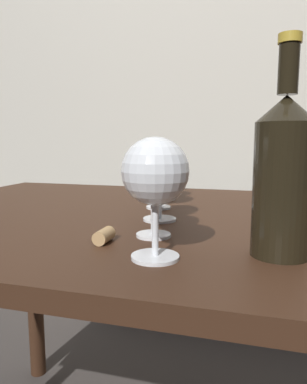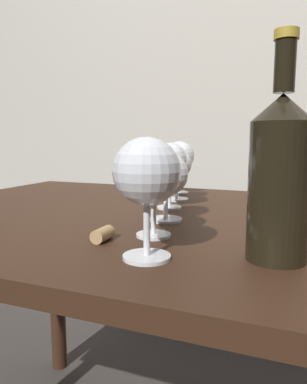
{
  "view_description": "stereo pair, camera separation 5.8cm",
  "coord_description": "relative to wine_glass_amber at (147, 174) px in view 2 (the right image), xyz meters",
  "views": [
    {
      "loc": [
        0.04,
        -0.74,
        0.88
      ],
      "look_at": [
        -0.12,
        -0.18,
        0.8
      ],
      "focal_mm": 33.6,
      "sensor_mm": 36.0,
      "label": 1
    },
    {
      "loc": [
        0.09,
        -0.72,
        0.88
      ],
      "look_at": [
        -0.12,
        -0.18,
        0.8
      ],
      "focal_mm": 33.6,
      "sensor_mm": 36.0,
      "label": 2
    }
  ],
  "objects": [
    {
      "name": "wine_glass_amber",
      "position": [
        0.0,
        0.0,
        0.0
      ],
      "size": [
        0.09,
        0.09,
        0.16
      ],
      "color": "white",
      "rests_on": "dining_table"
    },
    {
      "name": "cork",
      "position": [
        -0.1,
        0.05,
        -0.1
      ],
      "size": [
        0.02,
        0.04,
        0.02
      ],
      "primitive_type": "cylinder",
      "rotation": [
        1.57,
        0.0,
        0.0
      ],
      "color": "tan",
      "rests_on": "dining_table"
    },
    {
      "name": "wine_bottle",
      "position": [
        0.16,
        0.06,
        -0.0
      ],
      "size": [
        0.08,
        0.08,
        0.29
      ],
      "color": "black",
      "rests_on": "dining_table"
    },
    {
      "name": "dining_table",
      "position": [
        0.08,
        0.29,
        -0.19
      ],
      "size": [
        1.57,
        0.83,
        0.72
      ],
      "color": "#382114",
      "rests_on": "ground_plane"
    },
    {
      "name": "wine_glass_white",
      "position": [
        -0.14,
        0.58,
        -0.01
      ],
      "size": [
        0.09,
        0.09,
        0.15
      ],
      "color": "white",
      "rests_on": "dining_table"
    },
    {
      "name": "back_wall",
      "position": [
        0.08,
        1.21,
        0.46
      ],
      "size": [
        5.0,
        0.08,
        2.6
      ],
      "primitive_type": "cube",
      "color": "beige",
      "rests_on": "ground_plane"
    },
    {
      "name": "wine_glass_port",
      "position": [
        -0.09,
        0.35,
        -0.01
      ],
      "size": [
        0.08,
        0.08,
        0.15
      ],
      "color": "white",
      "rests_on": "dining_table"
    },
    {
      "name": "wine_glass_pinot",
      "position": [
        -0.05,
        0.22,
        -0.02
      ],
      "size": [
        0.09,
        0.09,
        0.14
      ],
      "color": "white",
      "rests_on": "dining_table"
    },
    {
      "name": "wine_glass_chardonnay",
      "position": [
        -0.03,
        0.11,
        -0.02
      ],
      "size": [
        0.08,
        0.08,
        0.14
      ],
      "color": "white",
      "rests_on": "dining_table"
    },
    {
      "name": "wine_glass_empty",
      "position": [
        -0.11,
        0.46,
        -0.02
      ],
      "size": [
        0.08,
        0.08,
        0.14
      ],
      "color": "white",
      "rests_on": "dining_table"
    }
  ]
}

